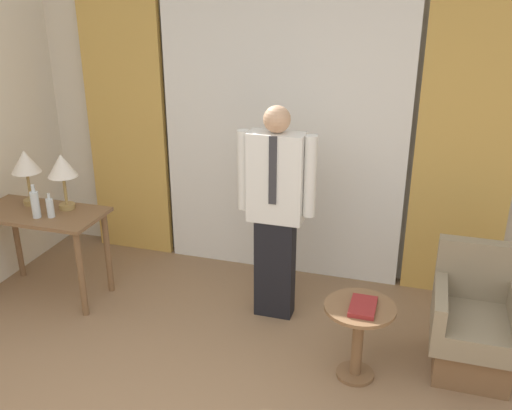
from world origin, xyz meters
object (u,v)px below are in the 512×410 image
bottle_near_edge (50,207)px  bottle_by_lamp (35,204)px  desk (43,227)px  table_lamp_left (26,164)px  side_table (358,329)px  armchair (474,327)px  table_lamp_right (62,168)px  book (363,307)px  person (276,207)px

bottle_near_edge → bottle_by_lamp: size_ratio=0.72×
desk → table_lamp_left: bearing=144.7°
bottle_near_edge → side_table: 2.50m
bottle_near_edge → armchair: bottle_near_edge is taller
table_lamp_right → bottle_near_edge: 0.32m
table_lamp_left → armchair: (3.49, -0.11, -0.78)m
side_table → book: book is taller
desk → table_lamp_right: bearing=35.3°
bottle_near_edge → side_table: size_ratio=0.36×
table_lamp_left → person: person is taller
bottle_by_lamp → book: 2.59m
person → table_lamp_right: bearing=-175.0°
bottle_by_lamp → table_lamp_right: bearing=62.1°
desk → armchair: 3.33m
desk → armchair: size_ratio=1.20×
desk → bottle_by_lamp: bottle_by_lamp is taller
armchair → book: armchair is taller
bottle_by_lamp → person: bearing=11.6°
desk → side_table: size_ratio=1.88×
desk → table_lamp_right: table_lamp_right is taller
armchair → book: 0.83m
bottle_by_lamp → side_table: size_ratio=0.50×
table_lamp_right → book: (2.44, -0.46, -0.54)m
person → desk: bearing=-171.9°
bottle_by_lamp → book: (2.56, -0.24, -0.31)m
bottle_by_lamp → person: 1.86m
table_lamp_right → bottle_by_lamp: 0.34m
bottle_near_edge → book: bottle_near_edge is taller
table_lamp_left → person: size_ratio=0.27×
desk → person: (1.87, 0.27, 0.29)m
book → person: bearing=140.5°
bottle_by_lamp → person: size_ratio=0.16×
bottle_by_lamp → armchair: bearing=2.0°
person → bottle_by_lamp: bearing=-168.4°
table_lamp_right → armchair: size_ratio=0.54×
bottle_by_lamp → person: (1.82, 0.37, 0.05)m
bottle_near_edge → book: size_ratio=0.76×
table_lamp_left → bottle_near_edge: 0.45m
table_lamp_left → book: table_lamp_left is taller
bottle_by_lamp → book: bottle_by_lamp is taller
desk → table_lamp_left: table_lamp_left is taller
book → table_lamp_right: bearing=169.2°
bottle_near_edge → armchair: 3.21m
book → bottle_near_edge: bearing=173.6°
table_lamp_right → person: person is taller
table_lamp_left → side_table: size_ratio=0.84×
desk → table_lamp_left: (-0.17, 0.12, 0.48)m
book → bottle_by_lamp: bearing=174.7°
desk → bottle_by_lamp: size_ratio=3.77×
desk → armchair: bearing=0.1°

